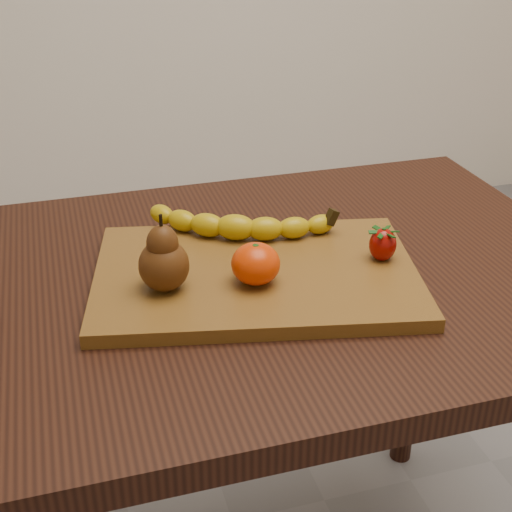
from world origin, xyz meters
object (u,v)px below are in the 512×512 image
object	(u,v)px
cutting_board	(256,275)
mandarin	(256,264)
pear	(163,253)
table	(262,326)

from	to	relation	value
cutting_board	mandarin	distance (m)	0.05
pear	mandarin	world-z (taller)	pear
table	cutting_board	world-z (taller)	cutting_board
mandarin	pear	bearing A→B (deg)	170.42
table	pear	bearing A→B (deg)	-164.16
table	mandarin	world-z (taller)	mandarin
pear	cutting_board	bearing A→B (deg)	6.72
cutting_board	table	bearing A→B (deg)	68.19
table	mandarin	xyz separation A→B (m)	(-0.03, -0.06, 0.15)
cutting_board	pear	xyz separation A→B (m)	(-0.13, -0.02, 0.06)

